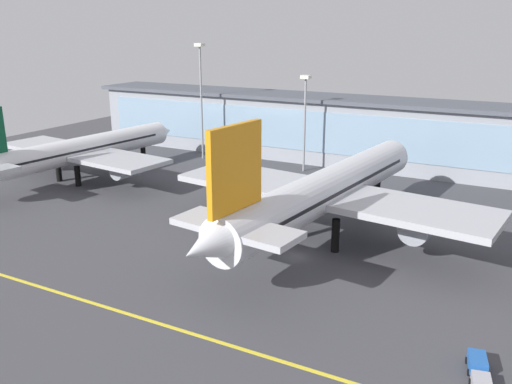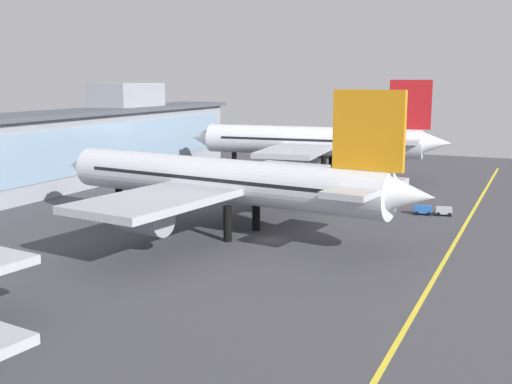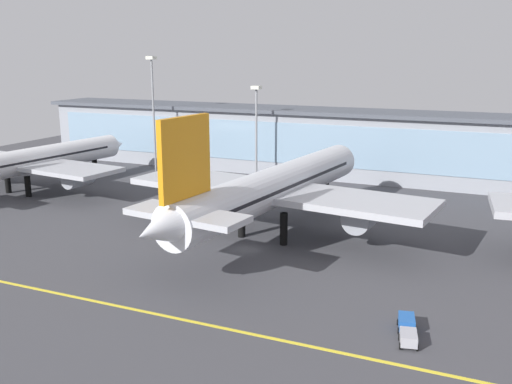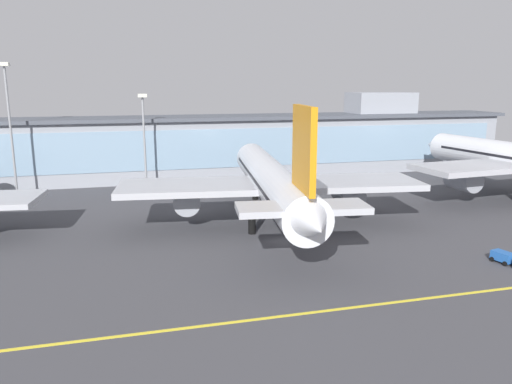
% 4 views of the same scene
% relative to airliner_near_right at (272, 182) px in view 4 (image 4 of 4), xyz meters
% --- Properties ---
extents(ground_plane, '(206.96, 206.96, 0.00)m').
position_rel_airliner_near_right_xyz_m(ground_plane, '(-0.92, -7.74, -7.11)').
color(ground_plane, '#424247').
extents(taxiway_centreline_stripe, '(165.56, 0.50, 0.01)m').
position_rel_airliner_near_right_xyz_m(taxiway_centreline_stripe, '(-0.92, -29.74, -7.10)').
color(taxiway_centreline_stripe, yellow).
rests_on(taxiway_centreline_stripe, ground).
extents(terminal_building, '(150.83, 14.00, 19.67)m').
position_rel_airliner_near_right_xyz_m(terminal_building, '(0.65, 44.62, 0.53)').
color(terminal_building, '#9399A3').
rests_on(terminal_building, ground).
extents(airliner_near_right, '(47.32, 58.11, 19.46)m').
position_rel_airliner_near_right_xyz_m(airliner_near_right, '(0.00, 0.00, 0.00)').
color(airliner_near_right, black).
rests_on(airliner_near_right, ground).
extents(apron_light_mast_west, '(1.80, 1.80, 25.72)m').
position_rel_airliner_near_right_xyz_m(apron_light_mast_west, '(-42.41, 33.05, 9.51)').
color(apron_light_mast_west, gray).
rests_on(apron_light_mast_west, ground).
extents(apron_light_mast_centre, '(1.80, 1.80, 19.83)m').
position_rel_airliner_near_right_xyz_m(apron_light_mast_centre, '(-17.42, 33.50, 6.22)').
color(apron_light_mast_centre, gray).
rests_on(apron_light_mast_centre, ground).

